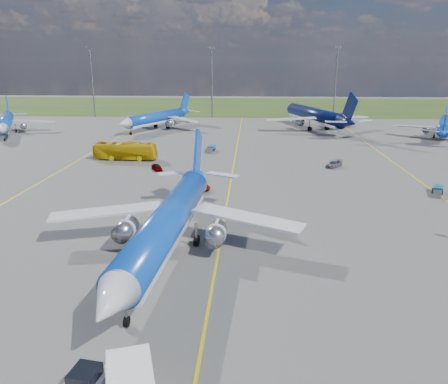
# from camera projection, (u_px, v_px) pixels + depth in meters

# --- Properties ---
(ground) EXTENTS (400.00, 400.00, 0.00)m
(ground) POSITION_uv_depth(u_px,v_px,m) (216.00, 268.00, 40.47)
(ground) COLOR #545452
(ground) RESTS_ON ground
(grass_strip) EXTENTS (400.00, 80.00, 0.01)m
(grass_strip) POSITION_uv_depth(u_px,v_px,m) (244.00, 106.00, 183.76)
(grass_strip) COLOR #2D4719
(grass_strip) RESTS_ON ground
(taxiway_lines) EXTENTS (60.25, 160.00, 0.02)m
(taxiway_lines) POSITION_uv_depth(u_px,v_px,m) (231.00, 186.00, 66.92)
(taxiway_lines) COLOR yellow
(taxiway_lines) RESTS_ON ground
(floodlight_masts) EXTENTS (202.20, 0.50, 22.70)m
(floodlight_masts) POSITION_uv_depth(u_px,v_px,m) (273.00, 79.00, 141.32)
(floodlight_masts) COLOR slate
(floodlight_masts) RESTS_ON ground
(bg_jet_nw) EXTENTS (37.39, 41.04, 8.72)m
(bg_jet_nw) POSITION_uv_depth(u_px,v_px,m) (7.00, 134.00, 113.47)
(bg_jet_nw) COLOR blue
(bg_jet_nw) RESTS_ON ground
(bg_jet_nnw) EXTENTS (37.66, 41.74, 8.93)m
(bg_jet_nnw) POSITION_uv_depth(u_px,v_px,m) (157.00, 129.00, 121.90)
(bg_jet_nnw) COLOR blue
(bg_jet_nnw) RESTS_ON ground
(bg_jet_n) EXTENTS (43.61, 49.90, 10.98)m
(bg_jet_n) POSITION_uv_depth(u_px,v_px,m) (314.00, 129.00, 122.41)
(bg_jet_n) COLOR #07113E
(bg_jet_n) RESTS_ON ground
(bg_jet_ne) EXTENTS (35.63, 39.60, 8.49)m
(bg_jet_ne) POSITION_uv_depth(u_px,v_px,m) (443.00, 138.00, 108.57)
(bg_jet_ne) COLOR blue
(bg_jet_ne) RESTS_ON ground
(main_airliner) EXTENTS (30.77, 39.05, 9.76)m
(main_airliner) POSITION_uv_depth(u_px,v_px,m) (169.00, 254.00, 43.35)
(main_airliner) COLOR blue
(main_airliner) RESTS_ON ground
(apron_bus) EXTENTS (12.20, 3.45, 3.36)m
(apron_bus) POSITION_uv_depth(u_px,v_px,m) (125.00, 151.00, 83.97)
(apron_bus) COLOR gold
(apron_bus) RESTS_ON ground
(service_car_a) EXTENTS (2.70, 3.58, 1.14)m
(service_car_a) POSITION_uv_depth(u_px,v_px,m) (157.00, 167.00, 76.08)
(service_car_a) COLOR #999999
(service_car_a) RESTS_ON ground
(service_car_b) EXTENTS (4.92, 2.48, 1.33)m
(service_car_b) POSITION_uv_depth(u_px,v_px,m) (194.00, 186.00, 64.18)
(service_car_b) COLOR #999999
(service_car_b) RESTS_ON ground
(service_car_c) EXTENTS (3.76, 4.19, 1.17)m
(service_car_c) POSITION_uv_depth(u_px,v_px,m) (334.00, 164.00, 78.35)
(service_car_c) COLOR #999999
(service_car_c) RESTS_ON ground
(baggage_tug_w) EXTENTS (2.74, 4.46, 0.98)m
(baggage_tug_w) POSITION_uv_depth(u_px,v_px,m) (438.00, 191.00, 62.58)
(baggage_tug_w) COLOR #17558E
(baggage_tug_w) RESTS_ON ground
(baggage_tug_c) EXTENTS (1.64, 4.72, 1.04)m
(baggage_tug_c) POSITION_uv_depth(u_px,v_px,m) (210.00, 149.00, 91.99)
(baggage_tug_c) COLOR #195D98
(baggage_tug_c) RESTS_ON ground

